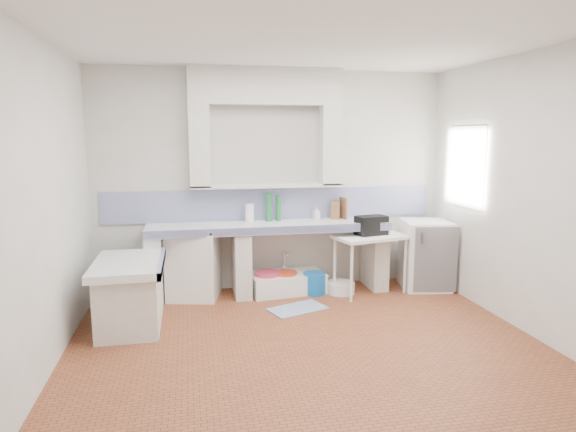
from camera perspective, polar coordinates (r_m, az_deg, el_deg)
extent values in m
plane|color=brown|center=(4.87, 2.39, -14.80)|extent=(4.50, 4.50, 0.00)
plane|color=silver|center=(4.52, 2.64, 19.65)|extent=(4.50, 4.50, 0.00)
plane|color=silver|center=(6.43, -1.75, 4.05)|extent=(4.50, 0.00, 4.50)
plane|color=silver|center=(2.62, 13.02, -3.91)|extent=(4.50, 0.00, 4.50)
plane|color=silver|center=(4.52, -26.44, 0.85)|extent=(0.00, 4.50, 4.50)
plane|color=silver|center=(5.47, 26.06, 2.19)|extent=(0.00, 4.50, 4.50)
cube|color=silver|center=(6.29, -2.54, 14.64)|extent=(1.90, 0.25, 0.45)
cube|color=#381F11|center=(6.54, 21.05, 5.28)|extent=(0.35, 0.86, 1.06)
cube|color=white|center=(6.45, 20.15, 8.67)|extent=(0.01, 0.84, 0.24)
cube|color=white|center=(6.20, -2.18, -1.20)|extent=(3.00, 0.60, 0.08)
cube|color=navy|center=(5.92, -1.75, -1.68)|extent=(3.00, 0.04, 0.10)
cube|color=silver|center=(6.24, -15.02, -5.69)|extent=(0.20, 0.55, 0.82)
cube|color=silver|center=(6.25, -5.33, -5.37)|extent=(0.20, 0.55, 0.82)
cube|color=silver|center=(6.65, 9.88, -4.56)|extent=(0.20, 0.55, 0.82)
cube|color=white|center=(5.42, -17.77, -5.33)|extent=(0.70, 1.10, 0.08)
cube|color=silver|center=(5.52, -17.59, -8.86)|extent=(0.60, 1.00, 0.62)
cube|color=navy|center=(5.39, -14.28, -5.25)|extent=(0.04, 1.10, 0.10)
cube|color=navy|center=(6.45, -1.71, 1.38)|extent=(4.27, 0.03, 0.40)
cube|color=white|center=(6.24, -10.74, -5.45)|extent=(0.70, 0.68, 0.83)
cube|color=white|center=(6.41, -0.17, -7.73)|extent=(0.98, 0.61, 0.22)
cube|color=white|center=(6.39, 9.37, -5.47)|extent=(0.99, 0.70, 0.04)
cube|color=white|center=(6.74, 15.44, -4.27)|extent=(0.66, 0.66, 0.89)
cylinder|color=#CA324E|center=(6.30, -2.36, -7.70)|extent=(0.33, 0.33, 0.30)
cylinder|color=red|center=(6.34, -0.30, -7.65)|extent=(0.38, 0.38, 0.28)
cylinder|color=#1063B3|center=(6.35, 3.03, -7.70)|extent=(0.37, 0.37, 0.27)
cylinder|color=white|center=(6.42, 6.04, -8.14)|extent=(0.47, 0.47, 0.14)
cylinder|color=silver|center=(6.52, -2.00, -7.24)|extent=(0.07, 0.07, 0.27)
cylinder|color=silver|center=(6.54, -0.46, -7.06)|extent=(0.10, 0.10, 0.29)
cube|color=black|center=(6.32, 9.51, -1.06)|extent=(0.42, 0.29, 0.24)
cylinder|color=#1E6631|center=(6.31, -2.24, 1.01)|extent=(0.09, 0.09, 0.36)
cylinder|color=#1E6631|center=(6.33, -1.08, 0.89)|extent=(0.09, 0.09, 0.32)
cube|color=brown|center=(6.52, 5.46, 0.66)|extent=(0.14, 0.13, 0.23)
cube|color=brown|center=(6.54, 6.36, 0.91)|extent=(0.05, 0.21, 0.28)
cylinder|color=white|center=(6.29, -4.45, 0.35)|extent=(0.12, 0.12, 0.23)
imported|color=white|center=(6.45, 3.27, 0.37)|extent=(0.09, 0.09, 0.18)
cube|color=#355383|center=(5.83, 1.09, -10.57)|extent=(0.74, 0.58, 0.01)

